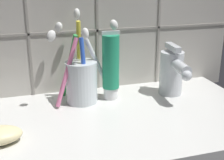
{
  "coord_description": "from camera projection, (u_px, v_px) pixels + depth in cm",
  "views": [
    {
      "loc": [
        -15.37,
        -51.47,
        28.32
      ],
      "look_at": [
        1.24,
        3.57,
        8.12
      ],
      "focal_mm": 50.0,
      "sensor_mm": 36.0,
      "label": 1
    }
  ],
  "objects": [
    {
      "name": "sink_faucet",
      "position": [
        173.0,
        71.0,
        0.68
      ],
      "size": [
        5.13,
        11.83,
        11.29
      ],
      "rotation": [
        0.0,
        0.0,
        -1.66
      ],
      "color": "silver",
      "rests_on": "sink_counter"
    },
    {
      "name": "sink_counter",
      "position": [
        111.0,
        122.0,
        0.6
      ],
      "size": [
        59.73,
        32.55,
        2.0
      ],
      "primitive_type": "cube",
      "color": "silver",
      "rests_on": "ground"
    },
    {
      "name": "toothbrush_cup",
      "position": [
        81.0,
        77.0,
        0.65
      ],
      "size": [
        16.0,
        9.08,
        19.14
      ],
      "color": "silver",
      "rests_on": "sink_counter"
    },
    {
      "name": "tile_wall_backsplash",
      "position": [
        90.0,
        8.0,
        0.68
      ],
      "size": [
        69.73,
        1.72,
        41.32
      ],
      "color": "#B7B2A8",
      "rests_on": "ground"
    },
    {
      "name": "toothpaste_tube",
      "position": [
        111.0,
        66.0,
        0.66
      ],
      "size": [
        3.78,
        3.6,
        14.76
      ],
      "color": "white",
      "rests_on": "sink_counter"
    }
  ]
}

